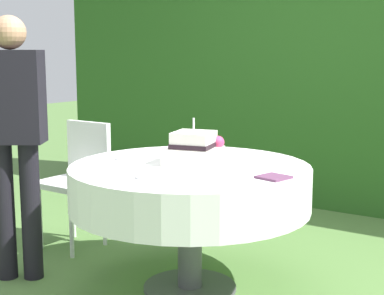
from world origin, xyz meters
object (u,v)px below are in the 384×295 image
(napkin_stack, at_px, (274,177))
(standing_person, at_px, (14,130))
(cake_table, at_px, (190,187))
(garden_chair, at_px, (79,171))
(wedding_cake, at_px, (195,149))
(serving_plate_near, at_px, (145,177))
(serving_plate_far, at_px, (124,159))

(napkin_stack, xyz_separation_m, standing_person, (-1.53, -0.38, 0.18))
(cake_table, relative_size, garden_chair, 1.56)
(cake_table, distance_m, wedding_cake, 0.22)
(serving_plate_near, distance_m, napkin_stack, 0.66)
(cake_table, distance_m, serving_plate_far, 0.45)
(serving_plate_far, distance_m, garden_chair, 0.79)
(serving_plate_near, xyz_separation_m, napkin_stack, (0.56, 0.36, 0.00))
(wedding_cake, height_order, napkin_stack, wedding_cake)
(serving_plate_near, relative_size, napkin_stack, 0.73)
(wedding_cake, xyz_separation_m, serving_plate_far, (-0.43, -0.11, -0.08))
(wedding_cake, relative_size, napkin_stack, 2.43)
(serving_plate_near, distance_m, standing_person, 0.99)
(wedding_cake, bearing_deg, napkin_stack, -10.22)
(serving_plate_far, height_order, standing_person, standing_person)
(serving_plate_far, height_order, garden_chair, garden_chair)
(standing_person, bearing_deg, wedding_cake, 25.80)
(standing_person, bearing_deg, cake_table, 23.86)
(cake_table, xyz_separation_m, serving_plate_far, (-0.43, -0.07, 0.13))
(garden_chair, relative_size, standing_person, 0.56)
(serving_plate_near, bearing_deg, standing_person, -178.81)
(cake_table, height_order, serving_plate_far, serving_plate_far)
(wedding_cake, relative_size, standing_person, 0.22)
(serving_plate_near, distance_m, garden_chair, 1.31)
(napkin_stack, bearing_deg, wedding_cake, 169.78)
(napkin_stack, relative_size, standing_person, 0.09)
(wedding_cake, bearing_deg, serving_plate_near, -91.31)
(garden_chair, bearing_deg, napkin_stack, -10.29)
(serving_plate_near, bearing_deg, wedding_cake, 88.69)
(serving_plate_near, height_order, standing_person, standing_person)
(serving_plate_far, distance_m, napkin_stack, 0.98)
(garden_chair, bearing_deg, standing_person, -78.34)
(standing_person, bearing_deg, garden_chair, 101.66)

